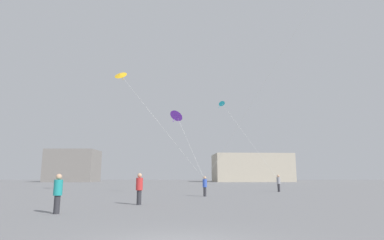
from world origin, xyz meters
The scene contains 9 objects.
person_in_blue centered at (1.11, 19.13, 0.90)m, with size 0.36×0.36×1.65m.
person_in_grey centered at (9.30, 27.32, 1.00)m, with size 0.40×0.40×1.82m.
person_in_teal centered at (-5.76, 6.69, 0.96)m, with size 0.38×0.38×1.76m.
person_in_red centered at (-2.93, 11.25, 1.01)m, with size 0.40×0.40×1.83m.
kite_violet_diamond centered at (-1.56, 22.79, 7.56)m, with size 3.53×4.50×6.81m.
kite_cyan_diamond centered at (3.91, 34.27, 11.29)m, with size 6.04×7.62×10.54m.
kite_amber_diamond centered at (-8.08, 26.00, 12.83)m, with size 10.05×7.60×12.17m.
building_left_hall centered at (-37.00, 86.71, 4.74)m, with size 14.20×10.60×9.48m.
building_centre_hall centered at (17.00, 91.00, 4.19)m, with size 24.03×15.52×8.39m.
Camera 1 is at (0.55, -7.64, 1.65)m, focal length 29.39 mm.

